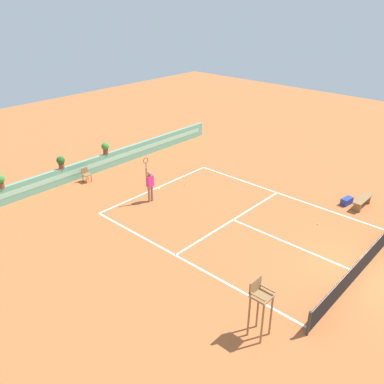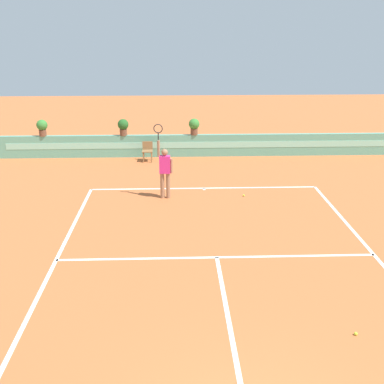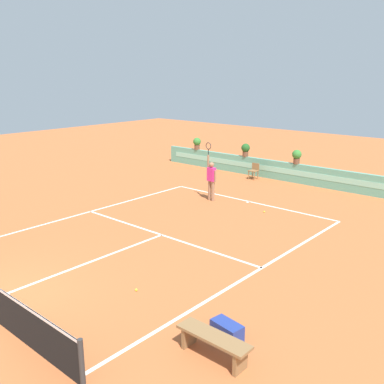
{
  "view_description": "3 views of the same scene",
  "coord_description": "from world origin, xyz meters",
  "px_view_note": "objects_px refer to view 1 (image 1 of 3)",
  "views": [
    {
      "loc": [
        -14.37,
        -3.92,
        10.22
      ],
      "look_at": [
        -0.56,
        8.66,
        1.0
      ],
      "focal_mm": 38.11,
      "sensor_mm": 36.0,
      "label": 1
    },
    {
      "loc": [
        -1.05,
        -4.57,
        5.68
      ],
      "look_at": [
        -0.56,
        8.66,
        1.0
      ],
      "focal_mm": 44.54,
      "sensor_mm": 36.0,
      "label": 2
    },
    {
      "loc": [
        10.24,
        -3.72,
        5.44
      ],
      "look_at": [
        -0.56,
        8.66,
        1.0
      ],
      "focal_mm": 40.81,
      "sensor_mm": 36.0,
      "label": 3
    }
  ],
  "objects_px": {
    "tennis_ball_mid_court": "(318,224)",
    "potted_plant_left": "(61,161)",
    "tennis_ball_near_baseline": "(185,185)",
    "potted_plant_centre": "(105,148)",
    "umpire_chair": "(260,302)",
    "gear_bag": "(347,201)",
    "tennis_player": "(150,184)",
    "ball_kid_chair": "(86,174)",
    "potted_plant_far_left": "(0,180)",
    "bench_courtside": "(362,201)"
  },
  "relations": [
    {
      "from": "tennis_ball_mid_court",
      "to": "potted_plant_left",
      "type": "height_order",
      "value": "potted_plant_left"
    },
    {
      "from": "potted_plant_left",
      "to": "tennis_ball_near_baseline",
      "type": "bearing_deg",
      "value": -49.27
    },
    {
      "from": "potted_plant_centre",
      "to": "tennis_ball_near_baseline",
      "type": "bearing_deg",
      "value": -74.4
    },
    {
      "from": "tennis_ball_near_baseline",
      "to": "potted_plant_left",
      "type": "bearing_deg",
      "value": 130.73
    },
    {
      "from": "umpire_chair",
      "to": "tennis_ball_mid_court",
      "type": "distance_m",
      "value": 8.2
    },
    {
      "from": "gear_bag",
      "to": "potted_plant_left",
      "type": "bearing_deg",
      "value": 123.04
    },
    {
      "from": "gear_bag",
      "to": "tennis_ball_near_baseline",
      "type": "distance_m",
      "value": 9.02
    },
    {
      "from": "potted_plant_left",
      "to": "umpire_chair",
      "type": "bearing_deg",
      "value": -98.11
    },
    {
      "from": "umpire_chair",
      "to": "potted_plant_left",
      "type": "relative_size",
      "value": 2.96
    },
    {
      "from": "gear_bag",
      "to": "potted_plant_centre",
      "type": "bearing_deg",
      "value": 112.59
    },
    {
      "from": "tennis_player",
      "to": "potted_plant_centre",
      "type": "height_order",
      "value": "tennis_player"
    },
    {
      "from": "potted_plant_centre",
      "to": "ball_kid_chair",
      "type": "bearing_deg",
      "value": -160.49
    },
    {
      "from": "umpire_chair",
      "to": "potted_plant_left",
      "type": "bearing_deg",
      "value": 81.89
    },
    {
      "from": "ball_kid_chair",
      "to": "tennis_ball_mid_court",
      "type": "distance_m",
      "value": 13.44
    },
    {
      "from": "gear_bag",
      "to": "tennis_player",
      "type": "relative_size",
      "value": 0.27
    },
    {
      "from": "tennis_player",
      "to": "potted_plant_centre",
      "type": "distance_m",
      "value": 5.61
    },
    {
      "from": "gear_bag",
      "to": "tennis_ball_near_baseline",
      "type": "xyz_separation_m",
      "value": [
        -4.09,
        8.04,
        -0.15
      ]
    },
    {
      "from": "umpire_chair",
      "to": "gear_bag",
      "type": "xyz_separation_m",
      "value": [
        10.91,
        1.67,
        -1.16
      ]
    },
    {
      "from": "potted_plant_far_left",
      "to": "tennis_ball_near_baseline",
      "type": "bearing_deg",
      "value": -33.37
    },
    {
      "from": "tennis_ball_mid_court",
      "to": "potted_plant_left",
      "type": "xyz_separation_m",
      "value": [
        -5.74,
        13.33,
        1.38
      ]
    },
    {
      "from": "tennis_player",
      "to": "potted_plant_centre",
      "type": "xyz_separation_m",
      "value": [
        1.22,
        5.47,
        0.36
      ]
    },
    {
      "from": "tennis_ball_near_baseline",
      "to": "gear_bag",
      "type": "bearing_deg",
      "value": -63.05
    },
    {
      "from": "potted_plant_far_left",
      "to": "ball_kid_chair",
      "type": "bearing_deg",
      "value": -8.95
    },
    {
      "from": "tennis_ball_mid_court",
      "to": "potted_plant_left",
      "type": "bearing_deg",
      "value": 113.28
    },
    {
      "from": "gear_bag",
      "to": "potted_plant_far_left",
      "type": "bearing_deg",
      "value": 132.46
    },
    {
      "from": "ball_kid_chair",
      "to": "tennis_ball_mid_court",
      "type": "xyz_separation_m",
      "value": [
        4.65,
        -12.6,
        -0.44
      ]
    },
    {
      "from": "potted_plant_far_left",
      "to": "gear_bag",
      "type": "bearing_deg",
      "value": -47.54
    },
    {
      "from": "ball_kid_chair",
      "to": "potted_plant_centre",
      "type": "distance_m",
      "value": 2.38
    },
    {
      "from": "tennis_ball_mid_court",
      "to": "umpire_chair",
      "type": "bearing_deg",
      "value": -167.18
    },
    {
      "from": "gear_bag",
      "to": "tennis_ball_mid_court",
      "type": "bearing_deg",
      "value": 177.6
    },
    {
      "from": "potted_plant_left",
      "to": "potted_plant_far_left",
      "type": "bearing_deg",
      "value": 180.0
    },
    {
      "from": "tennis_player",
      "to": "tennis_ball_near_baseline",
      "type": "xyz_separation_m",
      "value": [
        2.74,
        0.05,
        -1.02
      ]
    },
    {
      "from": "tennis_ball_near_baseline",
      "to": "tennis_ball_mid_court",
      "type": "height_order",
      "value": "same"
    },
    {
      "from": "tennis_ball_mid_court",
      "to": "tennis_player",
      "type": "bearing_deg",
      "value": 115.82
    },
    {
      "from": "bench_courtside",
      "to": "tennis_ball_near_baseline",
      "type": "distance_m",
      "value": 9.76
    },
    {
      "from": "bench_courtside",
      "to": "potted_plant_far_left",
      "type": "xyz_separation_m",
      "value": [
        -12.52,
        14.18,
        1.04
      ]
    },
    {
      "from": "gear_bag",
      "to": "potted_plant_centre",
      "type": "height_order",
      "value": "potted_plant_centre"
    },
    {
      "from": "umpire_chair",
      "to": "potted_plant_far_left",
      "type": "relative_size",
      "value": 2.96
    },
    {
      "from": "potted_plant_left",
      "to": "tennis_ball_mid_court",
      "type": "bearing_deg",
      "value": -66.72
    },
    {
      "from": "tennis_ball_near_baseline",
      "to": "umpire_chair",
      "type": "bearing_deg",
      "value": -125.1
    },
    {
      "from": "gear_bag",
      "to": "tennis_ball_mid_court",
      "type": "height_order",
      "value": "gear_bag"
    },
    {
      "from": "ball_kid_chair",
      "to": "potted_plant_left",
      "type": "relative_size",
      "value": 1.17
    },
    {
      "from": "potted_plant_centre",
      "to": "potted_plant_left",
      "type": "bearing_deg",
      "value": 180.0
    },
    {
      "from": "tennis_ball_near_baseline",
      "to": "potted_plant_far_left",
      "type": "xyz_separation_m",
      "value": [
        -8.23,
        5.42,
        1.38
      ]
    },
    {
      "from": "bench_courtside",
      "to": "tennis_ball_mid_court",
      "type": "height_order",
      "value": "bench_courtside"
    },
    {
      "from": "tennis_ball_near_baseline",
      "to": "potted_plant_centre",
      "type": "bearing_deg",
      "value": 105.6
    },
    {
      "from": "tennis_ball_mid_court",
      "to": "potted_plant_centre",
      "type": "bearing_deg",
      "value": 100.96
    },
    {
      "from": "bench_courtside",
      "to": "potted_plant_centre",
      "type": "bearing_deg",
      "value": 112.27
    },
    {
      "from": "potted_plant_far_left",
      "to": "potted_plant_left",
      "type": "bearing_deg",
      "value": 0.0
    },
    {
      "from": "bench_courtside",
      "to": "potted_plant_left",
      "type": "height_order",
      "value": "potted_plant_left"
    }
  ]
}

